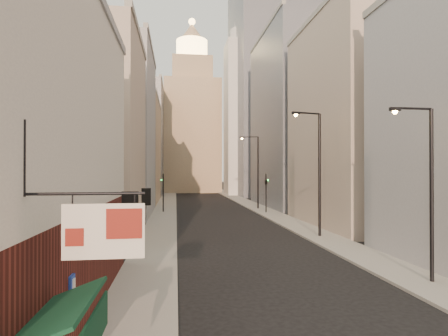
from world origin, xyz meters
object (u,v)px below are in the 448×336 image
traffic_light_left (163,185)px  streetlamp_near (427,183)px  streetlamp_mid (317,166)px  streetlamp_far (256,168)px  traffic_light_right (266,184)px  white_tower (243,112)px  clock_tower (192,123)px

traffic_light_left → streetlamp_near: bearing=115.0°
streetlamp_mid → streetlamp_far: 22.28m
traffic_light_right → streetlamp_near: bearing=113.8°
white_tower → traffic_light_right: (-3.80, -36.64, -14.87)m
white_tower → streetlamp_mid: 55.65m
streetlamp_far → streetlamp_mid: bearing=-73.9°
white_tower → streetlamp_near: 67.94m
clock_tower → streetlamp_near: size_ratio=5.39×
clock_tower → white_tower: 17.83m
clock_tower → streetlamp_far: clock_tower is taller
streetlamp_far → traffic_light_right: size_ratio=2.03×
white_tower → streetlamp_far: bearing=-97.2°
traffic_light_left → traffic_light_right: 13.10m
streetlamp_mid → traffic_light_right: size_ratio=2.00×
streetlamp_near → traffic_light_right: streetlamp_near is taller
clock_tower → streetlamp_mid: 69.40m
traffic_light_left → traffic_light_right: (12.89, -2.32, 0.25)m
streetlamp_near → traffic_light_right: size_ratio=1.67×
clock_tower → traffic_light_right: clock_tower is taller
white_tower → traffic_light_left: bearing=-115.9°
streetlamp_mid → traffic_light_left: 23.57m
white_tower → traffic_light_left: white_tower is taller
clock_tower → traffic_light_left: bearing=-96.7°
streetlamp_mid → traffic_light_left: size_ratio=2.00×
clock_tower → traffic_light_right: size_ratio=8.98×
clock_tower → streetlamp_far: (7.00, -45.72, -11.83)m
traffic_light_left → traffic_light_right: bearing=172.2°
streetlamp_mid → traffic_light_left: (-12.79, 19.68, -2.22)m
traffic_light_left → traffic_light_right: same height
streetlamp_near → traffic_light_left: bearing=112.4°
white_tower → streetlamp_far: white_tower is taller
traffic_light_left → clock_tower: bearing=-94.3°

